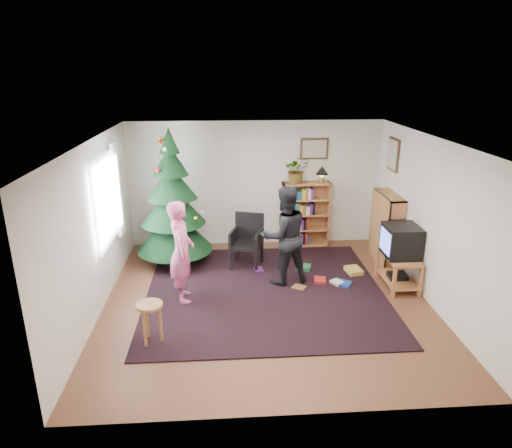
{
  "coord_description": "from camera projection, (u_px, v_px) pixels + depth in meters",
  "views": [
    {
      "loc": [
        -0.61,
        -6.34,
        3.48
      ],
      "look_at": [
        -0.13,
        0.5,
        1.1
      ],
      "focal_mm": 32.0,
      "sensor_mm": 36.0,
      "label": 1
    }
  ],
  "objects": [
    {
      "name": "person_standing",
      "position": [
        181.0,
        252.0,
        6.94
      ],
      "size": [
        0.48,
        0.64,
        1.61
      ],
      "primitive_type": "imported",
      "rotation": [
        0.0,
        0.0,
        1.73
      ],
      "color": "#CD5282",
      "rests_on": "rug"
    },
    {
      "name": "ceiling",
      "position": [
        268.0,
        141.0,
        6.34
      ],
      "size": [
        5.0,
        5.0,
        0.0
      ],
      "primitive_type": "plane",
      "rotation": [
        3.14,
        0.0,
        0.0
      ],
      "color": "white",
      "rests_on": "wall_back"
    },
    {
      "name": "wall_front",
      "position": [
        291.0,
        311.0,
        4.39
      ],
      "size": [
        5.0,
        0.02,
        2.5
      ],
      "primitive_type": "cube",
      "color": "silver",
      "rests_on": "floor"
    },
    {
      "name": "bookshelf_right",
      "position": [
        386.0,
        228.0,
        8.4
      ],
      "size": [
        0.3,
        0.95,
        1.3
      ],
      "rotation": [
        0.0,
        0.0,
        1.57
      ],
      "color": "#B2673F",
      "rests_on": "floor"
    },
    {
      "name": "floor_clutter",
      "position": [
        316.0,
        277.0,
        7.85
      ],
      "size": [
        1.88,
        0.92,
        0.08
      ],
      "color": "#A51E19",
      "rests_on": "rug"
    },
    {
      "name": "window_pane",
      "position": [
        105.0,
        201.0,
        7.07
      ],
      "size": [
        0.04,
        1.2,
        1.4
      ],
      "primitive_type": "cube",
      "color": "silver",
      "rests_on": "wall_left"
    },
    {
      "name": "person_by_chair",
      "position": [
        284.0,
        236.0,
        7.49
      ],
      "size": [
        0.97,
        0.85,
        1.68
      ],
      "primitive_type": "imported",
      "rotation": [
        0.0,
        0.0,
        3.44
      ],
      "color": "black",
      "rests_on": "rug"
    },
    {
      "name": "picture_right",
      "position": [
        393.0,
        155.0,
        8.33
      ],
      "size": [
        0.03,
        0.5,
        0.6
      ],
      "color": "#4C3319",
      "rests_on": "wall_right"
    },
    {
      "name": "picture_back",
      "position": [
        314.0,
        149.0,
        8.93
      ],
      "size": [
        0.55,
        0.03,
        0.42
      ],
      "color": "#4C3319",
      "rests_on": "wall_back"
    },
    {
      "name": "table_lamp",
      "position": [
        322.0,
        172.0,
        8.95
      ],
      "size": [
        0.25,
        0.25,
        0.33
      ],
      "color": "#A57F33",
      "rests_on": "bookshelf_back"
    },
    {
      "name": "wall_back",
      "position": [
        256.0,
        184.0,
        9.1
      ],
      "size": [
        5.0,
        0.02,
        2.5
      ],
      "primitive_type": "cube",
      "color": "silver",
      "rests_on": "floor"
    },
    {
      "name": "wall_right",
      "position": [
        431.0,
        222.0,
        6.91
      ],
      "size": [
        0.02,
        5.0,
        2.5
      ],
      "primitive_type": "cube",
      "color": "silver",
      "rests_on": "floor"
    },
    {
      "name": "wall_left",
      "position": [
        95.0,
        229.0,
        6.58
      ],
      "size": [
        0.02,
        5.0,
        2.5
      ],
      "primitive_type": "cube",
      "color": "silver",
      "rests_on": "floor"
    },
    {
      "name": "christmas_tree",
      "position": [
        173.0,
        209.0,
        8.21
      ],
      "size": [
        1.38,
        1.38,
        2.5
      ],
      "rotation": [
        0.0,
        0.0,
        -0.25
      ],
      "color": "#3F2816",
      "rests_on": "rug"
    },
    {
      "name": "stool",
      "position": [
        150.0,
        313.0,
        5.92
      ],
      "size": [
        0.35,
        0.35,
        0.58
      ],
      "color": "#B2673F",
      "rests_on": "floor"
    },
    {
      "name": "rug",
      "position": [
        265.0,
        291.0,
        7.44
      ],
      "size": [
        3.8,
        3.6,
        0.02
      ],
      "primitive_type": "cube",
      "color": "black",
      "rests_on": "floor"
    },
    {
      "name": "potted_plant",
      "position": [
        297.0,
        170.0,
        8.9
      ],
      "size": [
        0.51,
        0.45,
        0.54
      ],
      "primitive_type": "imported",
      "rotation": [
        0.0,
        0.0,
        0.08
      ],
      "color": "gray",
      "rests_on": "bookshelf_back"
    },
    {
      "name": "curtain",
      "position": [
        118.0,
        189.0,
        7.73
      ],
      "size": [
        0.06,
        0.35,
        1.6
      ],
      "primitive_type": "cube",
      "color": "white",
      "rests_on": "wall_left"
    },
    {
      "name": "floor",
      "position": [
        267.0,
        300.0,
        7.16
      ],
      "size": [
        5.0,
        5.0,
        0.0
      ],
      "primitive_type": "plane",
      "color": "brown",
      "rests_on": "ground"
    },
    {
      "name": "tv_stand",
      "position": [
        398.0,
        268.0,
        7.54
      ],
      "size": [
        0.48,
        0.87,
        0.55
      ],
      "color": "#B2673F",
      "rests_on": "floor"
    },
    {
      "name": "armchair",
      "position": [
        246.0,
        238.0,
        8.29
      ],
      "size": [
        0.66,
        0.67,
        0.97
      ],
      "rotation": [
        0.0,
        0.0,
        -0.3
      ],
      "color": "black",
      "rests_on": "rug"
    },
    {
      "name": "crt_tv",
      "position": [
        401.0,
        241.0,
        7.38
      ],
      "size": [
        0.54,
        0.58,
        0.51
      ],
      "color": "black",
      "rests_on": "tv_stand"
    },
    {
      "name": "bookshelf_back",
      "position": [
        305.0,
        213.0,
        9.21
      ],
      "size": [
        0.95,
        0.3,
        1.3
      ],
      "color": "#B2673F",
      "rests_on": "floor"
    }
  ]
}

